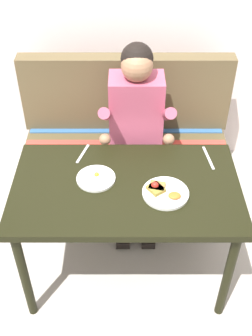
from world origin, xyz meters
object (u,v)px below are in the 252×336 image
knife (208,158)px  table (126,196)px  fork (83,154)px  plate_breakfast (164,192)px  couch (126,154)px  plate_eggs (96,178)px  person (136,120)px

knife → table: bearing=-162.2°
table → fork: fork is taller
plate_breakfast → fork: 0.55m
fork → knife: (0.71, -0.04, 0.00)m
couch → plate_eggs: couch is taller
plate_eggs → fork: 0.23m
couch → plate_eggs: size_ratio=6.96×
plate_eggs → fork: bearing=111.9°
plate_breakfast → table: bearing=161.6°
couch → person: 0.45m
plate_breakfast → knife: 0.40m
fork → person: bearing=64.6°
couch → fork: 0.69m
table → knife: 0.52m
couch → table: bearing=-90.0°
person → fork: 0.45m
person → plate_eggs: person is taller
knife → person: bearing=129.5°
fork → knife: bearing=14.9°
plate_eggs → person: bearing=67.7°
person → plate_breakfast: person is taller
fork → knife: 0.71m
fork → plate_eggs: bearing=-50.1°
table → person: person is taller
table → fork: (-0.25, 0.26, 0.08)m
table → knife: size_ratio=6.00×
plate_eggs → knife: size_ratio=1.03×
couch → knife: 0.82m
table → person: size_ratio=0.99×
couch → plate_breakfast: couch is taller
plate_eggs → knife: bearing=15.9°
couch → person: size_ratio=1.19×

